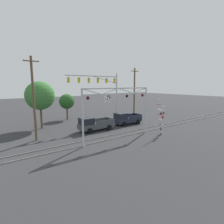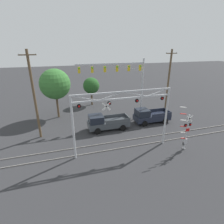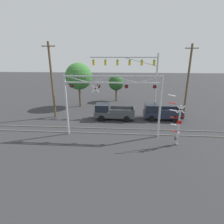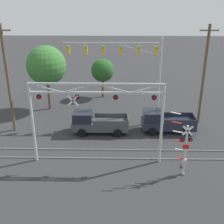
{
  "view_description": "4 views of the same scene",
  "coord_description": "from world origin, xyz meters",
  "px_view_note": "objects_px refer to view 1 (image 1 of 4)",
  "views": [
    {
      "loc": [
        -13.67,
        -0.6,
        7.04
      ],
      "look_at": [
        0.23,
        18.38,
        3.32
      ],
      "focal_mm": 28.0,
      "sensor_mm": 36.0,
      "label": 1
    },
    {
      "loc": [
        -5.7,
        1.35,
        10.87
      ],
      "look_at": [
        -0.79,
        18.01,
        4.08
      ],
      "focal_mm": 28.0,
      "sensor_mm": 36.0,
      "label": 2
    },
    {
      "loc": [
        1.26,
        -1.3,
        8.42
      ],
      "look_at": [
        0.05,
        15.48,
        3.12
      ],
      "focal_mm": 28.0,
      "sensor_mm": 36.0,
      "label": 3
    },
    {
      "loc": [
        1.59,
        -3.15,
        12.41
      ],
      "look_at": [
        1.18,
        16.68,
        4.36
      ],
      "focal_mm": 45.0,
      "sensor_mm": 36.0,
      "label": 4
    }
  ],
  "objects_px": {
    "traffic_signal_span": "(105,88)",
    "background_tree_far_left_verge": "(40,96)",
    "pickup_truck_following": "(126,119)",
    "utility_pole_left": "(34,98)",
    "crossing_signal_mast": "(162,120)",
    "background_tree_beyond_span": "(67,102)",
    "pickup_truck_lead": "(94,124)",
    "utility_pole_right": "(134,94)",
    "crossing_gantry": "(118,104)"
  },
  "relations": [
    {
      "from": "traffic_signal_span",
      "to": "pickup_truck_lead",
      "type": "xyz_separation_m",
      "value": [
        -3.74,
        -2.57,
        -5.35
      ]
    },
    {
      "from": "traffic_signal_span",
      "to": "background_tree_far_left_verge",
      "type": "distance_m",
      "value": 10.57
    },
    {
      "from": "crossing_signal_mast",
      "to": "background_tree_beyond_span",
      "type": "xyz_separation_m",
      "value": [
        -6.88,
        17.97,
        1.64
      ]
    },
    {
      "from": "pickup_truck_lead",
      "to": "traffic_signal_span",
      "type": "bearing_deg",
      "value": 34.57
    },
    {
      "from": "background_tree_far_left_verge",
      "to": "background_tree_beyond_span",
      "type": "bearing_deg",
      "value": 36.42
    },
    {
      "from": "pickup_truck_lead",
      "to": "background_tree_beyond_span",
      "type": "bearing_deg",
      "value": 89.58
    },
    {
      "from": "crossing_gantry",
      "to": "background_tree_beyond_span",
      "type": "bearing_deg",
      "value": 91.33
    },
    {
      "from": "utility_pole_left",
      "to": "background_tree_beyond_span",
      "type": "distance_m",
      "value": 13.6
    },
    {
      "from": "crossing_gantry",
      "to": "traffic_signal_span",
      "type": "bearing_deg",
      "value": 67.45
    },
    {
      "from": "traffic_signal_span",
      "to": "utility_pole_right",
      "type": "xyz_separation_m",
      "value": [
        7.03,
        0.06,
        -1.13
      ]
    },
    {
      "from": "pickup_truck_following",
      "to": "utility_pole_left",
      "type": "xyz_separation_m",
      "value": [
        -15.09,
        -0.07,
        4.32
      ]
    },
    {
      "from": "utility_pole_left",
      "to": "utility_pole_right",
      "type": "distance_m",
      "value": 19.24
    },
    {
      "from": "background_tree_beyond_span",
      "to": "background_tree_far_left_verge",
      "type": "distance_m",
      "value": 7.86
    },
    {
      "from": "crossing_gantry",
      "to": "background_tree_far_left_verge",
      "type": "bearing_deg",
      "value": 119.44
    },
    {
      "from": "pickup_truck_lead",
      "to": "utility_pole_left",
      "type": "distance_m",
      "value": 9.39
    },
    {
      "from": "crossing_gantry",
      "to": "pickup_truck_lead",
      "type": "xyz_separation_m",
      "value": [
        -0.45,
        5.33,
        -3.62
      ]
    },
    {
      "from": "traffic_signal_span",
      "to": "pickup_truck_following",
      "type": "height_order",
      "value": "traffic_signal_span"
    },
    {
      "from": "pickup_truck_lead",
      "to": "background_tree_far_left_verge",
      "type": "relative_size",
      "value": 0.73
    },
    {
      "from": "crossing_gantry",
      "to": "traffic_signal_span",
      "type": "xyz_separation_m",
      "value": [
        3.28,
        7.9,
        1.72
      ]
    },
    {
      "from": "traffic_signal_span",
      "to": "pickup_truck_lead",
      "type": "height_order",
      "value": "traffic_signal_span"
    },
    {
      "from": "utility_pole_left",
      "to": "background_tree_beyond_span",
      "type": "height_order",
      "value": "utility_pole_left"
    },
    {
      "from": "utility_pole_left",
      "to": "background_tree_far_left_verge",
      "type": "bearing_deg",
      "value": 69.63
    },
    {
      "from": "crossing_signal_mast",
      "to": "background_tree_far_left_verge",
      "type": "bearing_deg",
      "value": 134.27
    },
    {
      "from": "background_tree_beyond_span",
      "to": "background_tree_far_left_verge",
      "type": "xyz_separation_m",
      "value": [
        -6.18,
        -4.56,
        1.64
      ]
    },
    {
      "from": "pickup_truck_following",
      "to": "utility_pole_right",
      "type": "xyz_separation_m",
      "value": [
        4.0,
        2.27,
        4.22
      ]
    },
    {
      "from": "background_tree_beyond_span",
      "to": "background_tree_far_left_verge",
      "type": "height_order",
      "value": "background_tree_far_left_verge"
    },
    {
      "from": "pickup_truck_following",
      "to": "utility_pole_right",
      "type": "bearing_deg",
      "value": 29.59
    },
    {
      "from": "crossing_signal_mast",
      "to": "pickup_truck_lead",
      "type": "distance_m",
      "value": 10.0
    },
    {
      "from": "crossing_gantry",
      "to": "pickup_truck_following",
      "type": "relative_size",
      "value": 1.96
    },
    {
      "from": "pickup_truck_following",
      "to": "utility_pole_left",
      "type": "bearing_deg",
      "value": -179.74
    },
    {
      "from": "utility_pole_left",
      "to": "pickup_truck_following",
      "type": "bearing_deg",
      "value": 0.26
    },
    {
      "from": "crossing_signal_mast",
      "to": "utility_pole_right",
      "type": "relative_size",
      "value": 0.5
    },
    {
      "from": "traffic_signal_span",
      "to": "pickup_truck_following",
      "type": "xyz_separation_m",
      "value": [
        3.03,
        -2.21,
        -5.35
      ]
    },
    {
      "from": "traffic_signal_span",
      "to": "crossing_gantry",
      "type": "bearing_deg",
      "value": -112.55
    },
    {
      "from": "pickup_truck_lead",
      "to": "utility_pole_right",
      "type": "bearing_deg",
      "value": 13.77
    },
    {
      "from": "pickup_truck_lead",
      "to": "pickup_truck_following",
      "type": "height_order",
      "value": "same"
    },
    {
      "from": "crossing_gantry",
      "to": "pickup_truck_following",
      "type": "distance_m",
      "value": 9.24
    },
    {
      "from": "background_tree_far_left_verge",
      "to": "crossing_signal_mast",
      "type": "bearing_deg",
      "value": -45.73
    },
    {
      "from": "pickup_truck_following",
      "to": "background_tree_beyond_span",
      "type": "distance_m",
      "value": 12.71
    },
    {
      "from": "pickup_truck_lead",
      "to": "pickup_truck_following",
      "type": "xyz_separation_m",
      "value": [
        6.77,
        0.37,
        -0.0
      ]
    },
    {
      "from": "crossing_signal_mast",
      "to": "pickup_truck_following",
      "type": "relative_size",
      "value": 0.98
    },
    {
      "from": "crossing_gantry",
      "to": "crossing_signal_mast",
      "type": "height_order",
      "value": "crossing_gantry"
    },
    {
      "from": "background_tree_far_left_verge",
      "to": "pickup_truck_following",
      "type": "bearing_deg",
      "value": -24.71
    },
    {
      "from": "crossing_signal_mast",
      "to": "pickup_truck_lead",
      "type": "relative_size",
      "value": 0.93
    },
    {
      "from": "pickup_truck_lead",
      "to": "background_tree_beyond_span",
      "type": "height_order",
      "value": "background_tree_beyond_span"
    },
    {
      "from": "traffic_signal_span",
      "to": "utility_pole_left",
      "type": "relative_size",
      "value": 0.94
    },
    {
      "from": "crossing_signal_mast",
      "to": "pickup_truck_following",
      "type": "height_order",
      "value": "crossing_signal_mast"
    },
    {
      "from": "crossing_signal_mast",
      "to": "background_tree_far_left_verge",
      "type": "distance_m",
      "value": 19.01
    },
    {
      "from": "pickup_truck_following",
      "to": "utility_pole_right",
      "type": "distance_m",
      "value": 6.24
    },
    {
      "from": "crossing_signal_mast",
      "to": "pickup_truck_following",
      "type": "bearing_deg",
      "value": 91.53
    }
  ]
}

